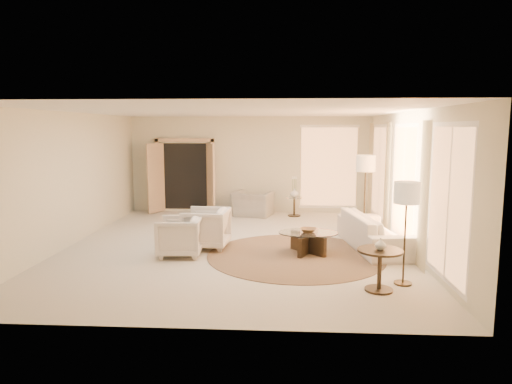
# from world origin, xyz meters

# --- Properties ---
(room) EXTENTS (7.04, 8.04, 2.83)m
(room) POSITION_xyz_m (0.00, 0.00, 1.40)
(room) COLOR beige
(room) RESTS_ON ground
(windows_right) EXTENTS (0.10, 6.40, 2.40)m
(windows_right) POSITION_xyz_m (3.45, 0.10, 1.35)
(windows_right) COLOR #FFAC66
(windows_right) RESTS_ON room
(window_back_corner) EXTENTS (1.70, 0.10, 2.40)m
(window_back_corner) POSITION_xyz_m (2.30, 3.95, 1.35)
(window_back_corner) COLOR #FFAC66
(window_back_corner) RESTS_ON room
(curtains_right) EXTENTS (0.06, 5.20, 2.60)m
(curtains_right) POSITION_xyz_m (3.40, 1.00, 1.30)
(curtains_right) COLOR #BAB087
(curtains_right) RESTS_ON room
(french_doors) EXTENTS (1.95, 0.66, 2.16)m
(french_doors) POSITION_xyz_m (-1.90, 3.82, 1.07)
(french_doors) COLOR tan
(french_doors) RESTS_ON room
(area_rug) EXTENTS (3.73, 3.73, 0.01)m
(area_rug) POSITION_xyz_m (1.24, -0.64, 0.01)
(area_rug) COLOR #3E2A1C
(area_rug) RESTS_ON room
(sofa) EXTENTS (1.29, 2.53, 0.71)m
(sofa) POSITION_xyz_m (2.88, 0.04, 0.35)
(sofa) COLOR silver
(sofa) RESTS_ON room
(armchair_left) EXTENTS (0.89, 0.94, 0.91)m
(armchair_left) POSITION_xyz_m (-0.60, -0.15, 0.45)
(armchair_left) COLOR silver
(armchair_left) RESTS_ON room
(armchair_right) EXTENTS (0.80, 0.85, 0.84)m
(armchair_right) POSITION_xyz_m (-1.02, -0.77, 0.42)
(armchair_right) COLOR silver
(armchair_right) RESTS_ON room
(accent_chair) EXTENTS (1.19, 0.92, 0.92)m
(accent_chair) POSITION_xyz_m (0.13, 3.40, 0.46)
(accent_chair) COLOR #9B978D
(accent_chair) RESTS_ON room
(coffee_table) EXTENTS (1.37, 1.37, 0.43)m
(coffee_table) POSITION_xyz_m (1.48, -0.48, 0.27)
(coffee_table) COLOR black
(coffee_table) RESTS_ON room
(end_table) EXTENTS (0.68, 0.68, 0.65)m
(end_table) POSITION_xyz_m (2.46, -2.51, 0.44)
(end_table) COLOR black
(end_table) RESTS_ON room
(side_table) EXTENTS (0.47, 0.47, 0.54)m
(side_table) POSITION_xyz_m (1.30, 3.40, 0.33)
(side_table) COLOR #2E271B
(side_table) RESTS_ON room
(floor_lamp_near) EXTENTS (0.45, 0.45, 1.84)m
(floor_lamp_near) POSITION_xyz_m (2.90, 1.41, 1.57)
(floor_lamp_near) COLOR #2E271B
(floor_lamp_near) RESTS_ON room
(floor_lamp_far) EXTENTS (0.40, 0.40, 1.64)m
(floor_lamp_far) POSITION_xyz_m (2.90, -2.19, 1.40)
(floor_lamp_far) COLOR #2E271B
(floor_lamp_far) RESTS_ON room
(bowl) EXTENTS (0.38, 0.38, 0.08)m
(bowl) POSITION_xyz_m (1.48, -0.48, 0.47)
(bowl) COLOR brown
(bowl) RESTS_ON coffee_table
(end_vase) EXTENTS (0.23, 0.23, 0.18)m
(end_vase) POSITION_xyz_m (2.46, -2.51, 0.73)
(end_vase) COLOR white
(end_vase) RESTS_ON end_table
(side_vase) EXTENTS (0.28, 0.28, 0.24)m
(side_vase) POSITION_xyz_m (1.30, 3.40, 0.66)
(side_vase) COLOR white
(side_vase) RESTS_ON side_table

